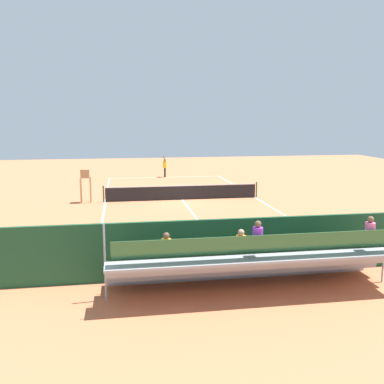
% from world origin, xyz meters
% --- Properties ---
extents(ground_plane, '(60.00, 60.00, 0.00)m').
position_xyz_m(ground_plane, '(0.00, 0.00, 0.00)').
color(ground_plane, '#CC7047').
extents(court_line_markings, '(10.10, 22.20, 0.01)m').
position_xyz_m(court_line_markings, '(0.00, -0.04, 0.00)').
color(court_line_markings, white).
rests_on(court_line_markings, ground).
extents(tennis_net, '(10.30, 0.10, 1.07)m').
position_xyz_m(tennis_net, '(0.00, 0.00, 0.50)').
color(tennis_net, black).
rests_on(tennis_net, ground).
extents(backdrop_wall, '(18.00, 0.16, 2.00)m').
position_xyz_m(backdrop_wall, '(0.00, 14.00, 1.00)').
color(backdrop_wall, '#1E4C2D').
rests_on(backdrop_wall, ground).
extents(bleacher_stand, '(9.06, 2.40, 2.48)m').
position_xyz_m(bleacher_stand, '(0.02, 15.36, 0.93)').
color(bleacher_stand, '#9EA0A5').
rests_on(bleacher_stand, ground).
extents(umpire_chair, '(0.67, 0.67, 2.14)m').
position_xyz_m(umpire_chair, '(6.20, -0.01, 1.31)').
color(umpire_chair, '#A88456').
rests_on(umpire_chair, ground).
extents(courtside_bench, '(1.80, 0.40, 0.93)m').
position_xyz_m(courtside_bench, '(-2.23, 13.27, 0.56)').
color(courtside_bench, '#33383D').
rests_on(courtside_bench, ground).
extents(equipment_bag, '(0.90, 0.36, 0.36)m').
position_xyz_m(equipment_bag, '(-0.29, 13.40, 0.18)').
color(equipment_bag, black).
rests_on(equipment_bag, ground).
extents(tennis_player, '(0.43, 0.55, 1.93)m').
position_xyz_m(tennis_player, '(0.01, -11.07, 1.02)').
color(tennis_player, black).
rests_on(tennis_player, ground).
extents(tennis_racket, '(0.59, 0.38, 0.03)m').
position_xyz_m(tennis_racket, '(0.32, -11.12, 0.01)').
color(tennis_racket, black).
rests_on(tennis_racket, ground).
extents(tennis_ball_near, '(0.07, 0.07, 0.07)m').
position_xyz_m(tennis_ball_near, '(1.74, -8.43, 0.03)').
color(tennis_ball_near, '#CCDB33').
rests_on(tennis_ball_near, ground).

